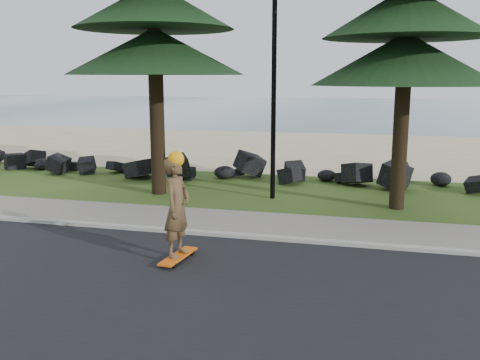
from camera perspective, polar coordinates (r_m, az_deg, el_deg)
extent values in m
plane|color=#304D18|center=(12.75, 0.77, -5.05)|extent=(160.00, 160.00, 0.00)
cube|color=black|center=(8.68, -6.34, -12.91)|extent=(160.00, 7.00, 0.02)
cube|color=#A7A496|center=(11.89, -0.24, -5.98)|extent=(160.00, 0.20, 0.10)
cube|color=gray|center=(12.92, 0.98, -4.64)|extent=(160.00, 2.00, 0.08)
cube|color=tan|center=(26.80, 8.03, 3.32)|extent=(160.00, 15.00, 0.01)
cube|color=#375F6A|center=(63.08, 11.72, 7.53)|extent=(160.00, 58.00, 0.01)
cylinder|color=black|center=(15.39, 3.66, 12.74)|extent=(0.14, 0.14, 8.00)
cube|color=#F4600E|center=(10.48, -6.60, -8.07)|extent=(0.41, 1.17, 0.04)
imported|color=brown|center=(10.21, -6.72, -2.88)|extent=(0.53, 0.75, 1.91)
sphere|color=#FFA10E|center=(10.03, -6.84, 2.22)|extent=(0.31, 0.31, 0.31)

